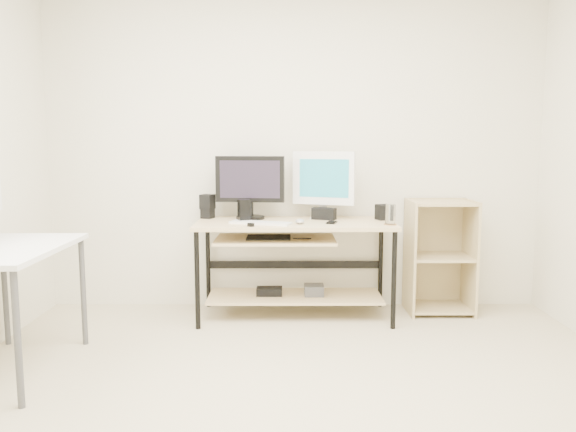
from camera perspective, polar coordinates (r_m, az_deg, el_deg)
The scene contains 16 objects.
room at distance 2.62m, azimuth -1.72°, elevation 6.88°, with size 4.01×4.01×2.62m.
desk at distance 4.32m, azimuth 0.37°, elevation -3.34°, with size 1.50×0.65×0.75m.
side_table at distance 3.63m, azimuth -26.64°, elevation -4.05°, with size 0.60×1.00×0.75m.
shelf_unit at distance 4.65m, azimuth 15.02°, elevation -3.89°, with size 0.50×0.40×0.90m.
black_monitor at distance 4.40m, azimuth -3.88°, elevation 3.35°, with size 0.54×0.22×0.49m.
white_imac at distance 4.42m, azimuth 3.64°, elevation 3.66°, with size 0.48×0.21×0.53m.
keyboard at distance 4.15m, azimuth -2.81°, elevation -0.70°, with size 0.46×0.13×0.02m, color white.
mouse at distance 4.16m, azimuth 1.22°, elevation -0.54°, with size 0.07×0.11×0.04m, color #BBBBC0.
center_speaker at distance 4.39m, azimuth 3.67°, elevation 0.23°, with size 0.18×0.08×0.09m, color black.
speaker_left at distance 4.50m, azimuth -8.18°, elevation 1.03°, with size 0.12×0.12×0.19m.
speaker_right at distance 4.43m, azimuth 9.65°, elevation 0.39°, with size 0.10×0.10×0.12m, color black.
audio_controller at distance 4.25m, azimuth -4.50°, elevation 0.53°, with size 0.09×0.05×0.17m, color black.
volume_puck at distance 4.03m, azimuth -3.81°, elevation -0.90°, with size 0.05×0.05×0.02m, color black.
smartphone at distance 4.20m, azimuth 4.46°, elevation -0.66°, with size 0.07×0.12×0.01m, color black.
coaster at distance 4.17m, azimuth 10.34°, elevation -0.85°, with size 0.09×0.09×0.01m, color #A6794B.
drinking_glass at distance 4.16m, azimuth 10.36°, elevation 0.18°, with size 0.07×0.07×0.14m, color white.
Camera 1 is at (-0.07, -2.58, 1.34)m, focal length 35.00 mm.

